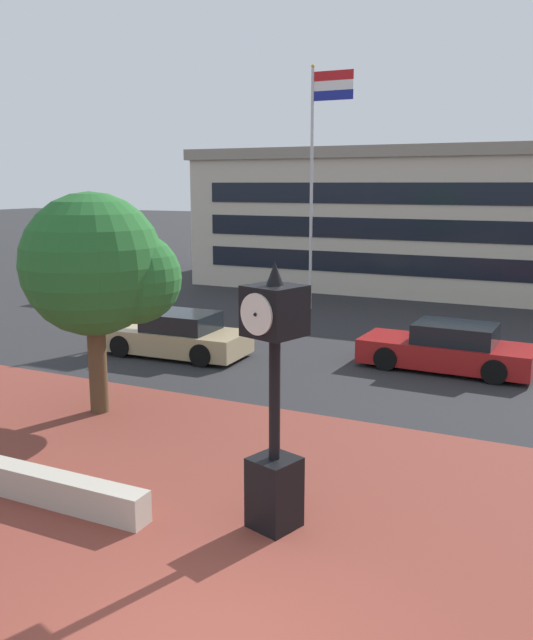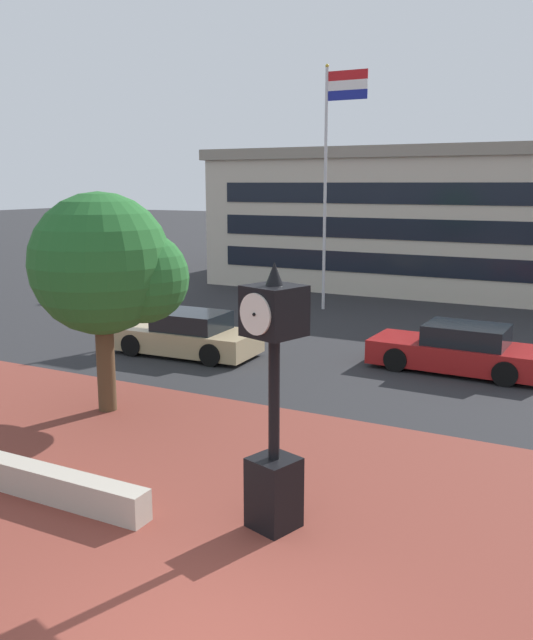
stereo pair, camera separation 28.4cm
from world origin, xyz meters
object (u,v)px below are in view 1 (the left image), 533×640
Objects in this scene: street_clock at (275,406)px; flagpole_primary at (316,167)px; car_street_far at (177,336)px; civic_building at (476,216)px; plaza_tree at (102,268)px; car_street_mid at (448,349)px.

flagpole_primary reaches higher than street_clock.
street_clock is at bearing -141.24° from car_street_far.
flagpole_primary is (-5.96, 16.48, 3.69)m from street_clock.
car_street_far is 0.46× the size of flagpole_primary.
civic_building is at bearing 69.33° from flagpole_primary.
plaza_tree is 5.67m from car_street_far.
civic_building is (-1.67, 27.84, 1.42)m from street_clock.
street_clock is at bearing 178.25° from car_street_mid.
street_clock reaches higher than car_street_mid.
plaza_tree reaches higher than street_clock.
civic_building is at bearing 110.88° from street_clock.
car_street_mid is 18.46m from civic_building.
car_street_far is at bearing -104.49° from civic_building.
street_clock is 6.38m from plaza_tree.
car_street_mid is 0.18× the size of civic_building.
flagpole_primary is at bearing -110.67° from civic_building.
flagpole_primary is 0.37× the size of civic_building.
flagpole_primary reaches higher than civic_building.
plaza_tree is 9.38m from car_street_mid.
flagpole_primary is (0.87, 8.60, 4.96)m from car_street_far.
civic_building reaches higher than street_clock.
plaza_tree is 25.09m from civic_building.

